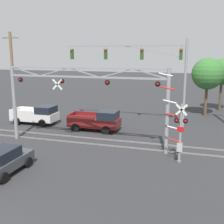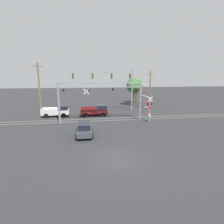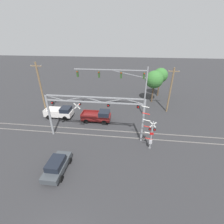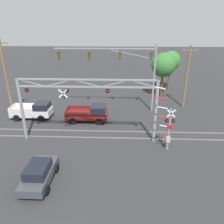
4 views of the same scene
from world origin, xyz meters
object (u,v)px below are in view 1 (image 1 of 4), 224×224
(crossing_gantry, at_px, (84,94))
(pickup_truck_following, at_px, (37,115))
(traffic_signal_span, at_px, (151,65))
(utility_pole_left, at_px, (13,76))
(background_tree_far_left_verge, at_px, (222,72))
(sedan_waiting, at_px, (3,161))
(pickup_truck_lead, at_px, (97,121))
(crossing_signal_mast, at_px, (179,132))
(background_tree_beyond_span, at_px, (208,74))

(crossing_gantry, xyz_separation_m, pickup_truck_following, (-7.36, 4.99, -3.13))
(traffic_signal_span, height_order, pickup_truck_following, traffic_signal_span)
(utility_pole_left, bearing_deg, background_tree_far_left_verge, 30.33)
(pickup_truck_following, bearing_deg, sedan_waiting, -67.70)
(crossing_gantry, distance_m, pickup_truck_lead, 5.44)
(crossing_signal_mast, bearing_deg, crossing_gantry, 168.17)
(crossing_gantry, height_order, background_tree_beyond_span, background_tree_beyond_span)
(utility_pole_left, relative_size, background_tree_beyond_span, 1.39)
(crossing_signal_mast, height_order, pickup_truck_following, crossing_signal_mast)
(crossing_signal_mast, relative_size, background_tree_beyond_span, 0.89)
(traffic_signal_span, xyz_separation_m, pickup_truck_following, (-11.20, -2.76, -5.07))
(crossing_signal_mast, bearing_deg, background_tree_far_left_verge, 78.52)
(utility_pole_left, bearing_deg, pickup_truck_lead, -5.15)
(utility_pole_left, distance_m, background_tree_far_left_verge, 24.64)
(crossing_gantry, relative_size, sedan_waiting, 3.22)
(crossing_signal_mast, height_order, background_tree_far_left_verge, background_tree_far_left_verge)
(crossing_signal_mast, distance_m, utility_pole_left, 18.84)
(pickup_truck_following, bearing_deg, crossing_gantry, -34.12)
(sedan_waiting, height_order, utility_pole_left, utility_pole_left)
(pickup_truck_following, bearing_deg, background_tree_far_left_verge, 34.47)
(background_tree_beyond_span, bearing_deg, traffic_signal_span, -131.86)
(background_tree_far_left_verge, bearing_deg, crossing_signal_mast, -101.48)
(pickup_truck_following, relative_size, sedan_waiting, 1.17)
(traffic_signal_span, height_order, background_tree_far_left_verge, traffic_signal_span)
(sedan_waiting, height_order, background_tree_beyond_span, background_tree_beyond_span)
(crossing_gantry, height_order, crossing_signal_mast, crossing_gantry)
(traffic_signal_span, bearing_deg, pickup_truck_lead, -142.87)
(sedan_waiting, bearing_deg, traffic_signal_span, 65.18)
(traffic_signal_span, relative_size, background_tree_beyond_span, 1.84)
(crossing_gantry, relative_size, background_tree_beyond_span, 1.94)
(background_tree_far_left_verge, bearing_deg, pickup_truck_lead, -131.43)
(crossing_gantry, bearing_deg, background_tree_far_left_verge, 57.78)
(pickup_truck_lead, distance_m, pickup_truck_following, 6.81)
(pickup_truck_following, height_order, sedan_waiting, pickup_truck_following)
(traffic_signal_span, distance_m, utility_pole_left, 14.21)
(crossing_gantry, relative_size, traffic_signal_span, 1.06)
(crossing_signal_mast, height_order, pickup_truck_lead, crossing_signal_mast)
(traffic_signal_span, bearing_deg, crossing_signal_mast, -69.75)
(utility_pole_left, xyz_separation_m, background_tree_far_left_verge, (21.26, 12.44, 0.06))
(traffic_signal_span, distance_m, pickup_truck_following, 12.60)
(traffic_signal_span, xyz_separation_m, utility_pole_left, (-13.94, -2.48, -1.22))
(pickup_truck_lead, bearing_deg, pickup_truck_following, 175.07)
(traffic_signal_span, xyz_separation_m, pickup_truck_lead, (-4.41, -3.34, -5.07))
(crossing_gantry, xyz_separation_m, traffic_signal_span, (3.83, 7.75, 1.93))
(pickup_truck_following, relative_size, background_tree_beyond_span, 0.70)
(crossing_gantry, xyz_separation_m, background_tree_beyond_span, (9.33, 13.88, 0.78))
(traffic_signal_span, distance_m, background_tree_beyond_span, 8.31)
(traffic_signal_span, bearing_deg, background_tree_far_left_verge, 53.67)
(background_tree_beyond_span, bearing_deg, background_tree_far_left_verge, 64.45)
(background_tree_beyond_span, bearing_deg, sedan_waiting, -120.70)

